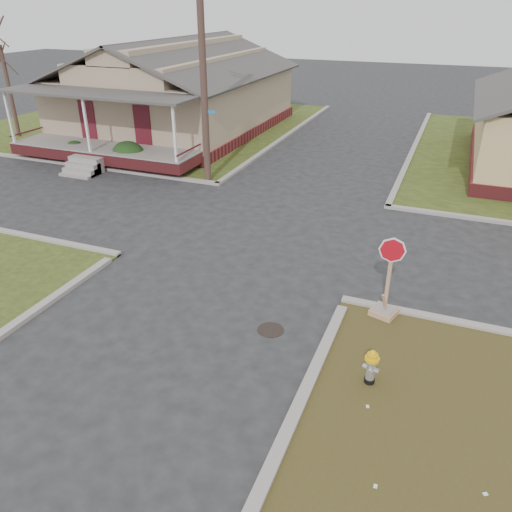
% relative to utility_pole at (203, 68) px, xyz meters
% --- Properties ---
extents(ground, '(120.00, 120.00, 0.00)m').
position_rel_utility_pole_xyz_m(ground, '(4.20, -8.90, -4.66)').
color(ground, '#242426').
rests_on(ground, ground).
extents(verge_far_left, '(19.00, 19.00, 0.05)m').
position_rel_utility_pole_xyz_m(verge_far_left, '(-8.80, 9.10, -4.64)').
color(verge_far_left, '#303F16').
rests_on(verge_far_left, ground).
extents(curbs, '(80.00, 40.00, 0.12)m').
position_rel_utility_pole_xyz_m(curbs, '(4.20, -3.90, -4.66)').
color(curbs, '#9D968E').
rests_on(curbs, ground).
extents(manhole, '(0.64, 0.64, 0.01)m').
position_rel_utility_pole_xyz_m(manhole, '(6.40, -9.40, -4.66)').
color(manhole, black).
rests_on(manhole, ground).
extents(corner_house, '(10.10, 15.50, 5.30)m').
position_rel_utility_pole_xyz_m(corner_house, '(-5.80, 7.78, -2.38)').
color(corner_house, maroon).
rests_on(corner_house, ground).
extents(utility_pole, '(1.80, 0.28, 9.00)m').
position_rel_utility_pole_xyz_m(utility_pole, '(0.00, 0.00, 0.00)').
color(utility_pole, '#3C2923').
rests_on(utility_pole, ground).
extents(tree_far_left, '(0.22, 0.22, 4.90)m').
position_rel_utility_pole_xyz_m(tree_far_left, '(-13.80, 3.10, -2.16)').
color(tree_far_left, '#3C2923').
rests_on(tree_far_left, verge_far_left).
extents(fire_hydrant, '(0.30, 0.30, 0.80)m').
position_rel_utility_pole_xyz_m(fire_hydrant, '(8.94, -10.42, -4.17)').
color(fire_hydrant, black).
rests_on(fire_hydrant, ground).
extents(stop_sign, '(0.60, 0.59, 2.13)m').
position_rel_utility_pole_xyz_m(stop_sign, '(8.82, -7.78, -4.15)').
color(stop_sign, tan).
rests_on(stop_sign, ground).
extents(hedge_left, '(1.26, 1.03, 0.96)m').
position_rel_utility_pole_xyz_m(hedge_left, '(-7.56, 0.55, -4.13)').
color(hedge_left, '#193212').
rests_on(hedge_left, verge_far_left).
extents(hedge_right, '(1.53, 1.25, 1.17)m').
position_rel_utility_pole_xyz_m(hedge_right, '(-4.35, 0.42, -4.03)').
color(hedge_right, '#193212').
rests_on(hedge_right, verge_far_left).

